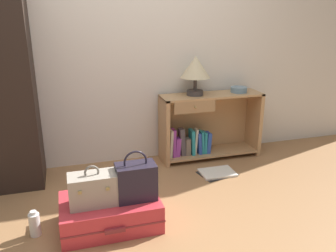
{
  "coord_description": "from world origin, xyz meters",
  "views": [
    {
      "loc": [
        -0.63,
        -2.01,
        1.52
      ],
      "look_at": [
        0.22,
        0.82,
        0.55
      ],
      "focal_mm": 37.27,
      "sensor_mm": 36.0,
      "label": 1
    }
  ],
  "objects": [
    {
      "name": "table_lamp",
      "position": [
        0.65,
        1.28,
        0.97
      ],
      "size": [
        0.3,
        0.3,
        0.4
      ],
      "color": "#3D3838",
      "rests_on": "bookshelf"
    },
    {
      "name": "ground_plane",
      "position": [
        0.0,
        0.0,
        0.0
      ],
      "size": [
        9.0,
        9.0,
        0.0
      ],
      "primitive_type": "plane",
      "color": "#9E7047"
    },
    {
      "name": "train_case",
      "position": [
        -0.51,
        0.24,
        0.33
      ],
      "size": [
        0.34,
        0.19,
        0.3
      ],
      "color": "#A89E8E",
      "rests_on": "suitcase_large"
    },
    {
      "name": "bowl",
      "position": [
        1.15,
        1.27,
        0.73
      ],
      "size": [
        0.17,
        0.17,
        0.06
      ],
      "primitive_type": "cylinder",
      "color": "slate",
      "rests_on": "bookshelf"
    },
    {
      "name": "suitcase_large",
      "position": [
        -0.39,
        0.27,
        0.11
      ],
      "size": [
        0.72,
        0.49,
        0.22
      ],
      "color": "#D1333D",
      "rests_on": "ground_plane"
    },
    {
      "name": "back_wall",
      "position": [
        0.0,
        1.5,
        1.3
      ],
      "size": [
        6.4,
        0.1,
        2.6
      ],
      "primitive_type": "cube",
      "color": "silver",
      "rests_on": "ground_plane"
    },
    {
      "name": "bottle",
      "position": [
        -0.92,
        0.3,
        0.09
      ],
      "size": [
        0.08,
        0.08,
        0.19
      ],
      "color": "white",
      "rests_on": "ground_plane"
    },
    {
      "name": "handbag",
      "position": [
        -0.2,
        0.23,
        0.36
      ],
      "size": [
        0.29,
        0.17,
        0.38
      ],
      "color": "#231E2D",
      "rests_on": "suitcase_large"
    },
    {
      "name": "bookshelf",
      "position": [
        0.78,
        1.28,
        0.34
      ],
      "size": [
        1.08,
        0.33,
        0.7
      ],
      "color": "tan",
      "rests_on": "ground_plane"
    },
    {
      "name": "open_book_on_floor",
      "position": [
        0.74,
        0.84,
        0.01
      ],
      "size": [
        0.4,
        0.32,
        0.02
      ],
      "color": "white",
      "rests_on": "ground_plane"
    }
  ]
}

